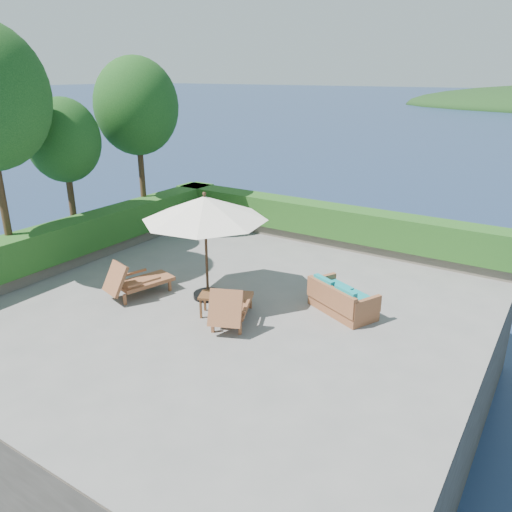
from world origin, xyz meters
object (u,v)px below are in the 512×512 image
Objects in this scene: side_table at (211,298)px; wicker_loveseat at (341,300)px; lounge_left at (136,281)px; lounge_right at (231,306)px; patio_umbrella at (205,209)px.

side_table is 0.36× the size of wicker_loveseat.
lounge_left is 2.95m from lounge_right.
patio_umbrella is 2.48m from lounge_right.
lounge_left reaches higher than wicker_loveseat.
side_table is (-0.64, 0.07, 0.01)m from lounge_right.
lounge_right is at bearing 18.11° from lounge_left.
patio_umbrella is 2.16m from side_table.
side_table is 3.14m from wicker_loveseat.
patio_umbrella is at bearing 45.89° from lounge_left.
patio_umbrella reaches higher than side_table.
patio_umbrella is 3.98m from wicker_loveseat.
side_table is at bearing -47.53° from patio_umbrella.
wicker_loveseat is (2.57, 1.80, -0.13)m from side_table.
patio_umbrella is 2.69m from lounge_left.
wicker_loveseat is at bearing 35.04° from side_table.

